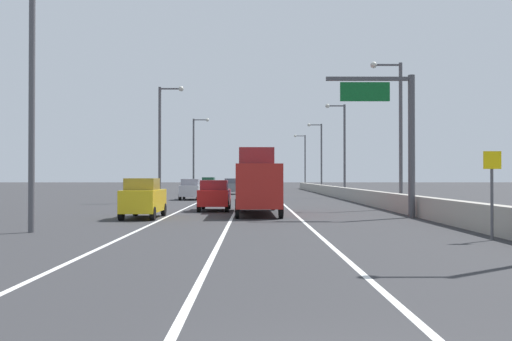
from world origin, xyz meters
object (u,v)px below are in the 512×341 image
at_px(lamp_post_right_fifth, 304,158).
at_px(car_green_1, 209,185).
at_px(lamp_post_right_third, 342,143).
at_px(box_truck, 257,183).
at_px(car_silver_4, 191,189).
at_px(lamp_post_left_near, 39,86).
at_px(car_red_0, 215,195).
at_px(lamp_post_left_mid, 163,135).
at_px(lamp_post_left_far, 196,150).
at_px(lamp_post_right_second, 397,124).
at_px(overhead_sign_gantry, 398,128).
at_px(car_blue_3, 255,189).
at_px(car_yellow_5, 143,198).
at_px(speed_advisory_sign, 492,188).
at_px(car_gray_2, 232,186).
at_px(lamp_post_right_fourth, 320,152).

relative_size(lamp_post_right_fifth, car_green_1, 2.40).
bearing_deg(lamp_post_right_third, box_truck, -108.89).
bearing_deg(car_silver_4, car_green_1, 89.45).
relative_size(lamp_post_left_near, car_red_0, 2.33).
bearing_deg(lamp_post_left_mid, lamp_post_left_far, 89.69).
height_order(lamp_post_right_second, car_red_0, lamp_post_right_second).
height_order(lamp_post_right_third, lamp_post_right_fifth, same).
bearing_deg(car_silver_4, lamp_post_left_mid, -107.20).
height_order(lamp_post_right_fifth, lamp_post_left_mid, same).
xyz_separation_m(overhead_sign_gantry, lamp_post_left_near, (-15.86, -7.93, 0.93)).
distance_m(car_green_1, car_blue_3, 20.52).
distance_m(lamp_post_left_mid, lamp_post_left_far, 26.32).
distance_m(car_blue_3, box_truck, 21.16).
bearing_deg(lamp_post_right_second, car_yellow_5, -151.47).
xyz_separation_m(car_red_0, car_silver_4, (-3.45, 17.75, 0.01)).
height_order(overhead_sign_gantry, lamp_post_right_third, lamp_post_right_third).
bearing_deg(car_red_0, car_silver_4, 101.00).
bearing_deg(lamp_post_right_second, lamp_post_left_near, -138.24).
xyz_separation_m(speed_advisory_sign, lamp_post_left_mid, (-15.66, 29.16, 3.89)).
relative_size(overhead_sign_gantry, car_red_0, 1.78).
distance_m(car_yellow_5, box_truck, 6.94).
bearing_deg(box_truck, lamp_post_right_second, 26.98).
distance_m(speed_advisory_sign, box_truck, 16.04).
bearing_deg(car_yellow_5, car_silver_4, 90.47).
bearing_deg(car_blue_3, car_gray_2, 99.47).
bearing_deg(car_red_0, lamp_post_left_far, 97.48).
bearing_deg(lamp_post_right_fifth, lamp_post_left_near, -102.10).
bearing_deg(car_gray_2, car_silver_4, -100.76).
xyz_separation_m(lamp_post_right_second, car_green_1, (-15.27, 36.06, -4.62)).
distance_m(car_silver_4, box_truck, 21.66).
height_order(overhead_sign_gantry, car_red_0, overhead_sign_gantry).
bearing_deg(lamp_post_right_fifth, overhead_sign_gantry, -91.28).
xyz_separation_m(car_red_0, car_gray_2, (-0.20, 34.84, 0.01)).
relative_size(lamp_post_right_second, car_silver_4, 2.04).
relative_size(lamp_post_right_fourth, lamp_post_left_far, 1.00).
xyz_separation_m(car_yellow_5, box_truck, (5.92, 3.54, 0.75)).
bearing_deg(lamp_post_left_mid, lamp_post_right_third, 34.20).
bearing_deg(lamp_post_left_near, lamp_post_right_fifth, 77.90).
xyz_separation_m(car_green_1, car_silver_4, (-0.19, -20.06, -0.07)).
relative_size(speed_advisory_sign, car_red_0, 0.71).
distance_m(overhead_sign_gantry, lamp_post_left_near, 17.76).
xyz_separation_m(lamp_post_right_second, car_yellow_5, (-15.26, -8.29, -4.63)).
bearing_deg(car_red_0, car_gray_2, 90.33).
distance_m(lamp_post_right_third, car_blue_3, 11.72).
bearing_deg(lamp_post_right_third, lamp_post_left_mid, -145.80).
xyz_separation_m(speed_advisory_sign, car_red_0, (-10.47, 17.03, -0.80)).
relative_size(lamp_post_right_third, lamp_post_right_fifth, 1.00).
xyz_separation_m(speed_advisory_sign, lamp_post_left_far, (-15.52, 55.48, 3.89)).
relative_size(lamp_post_right_fifth, lamp_post_left_far, 1.00).
height_order(lamp_post_left_far, car_silver_4, lamp_post_left_far).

